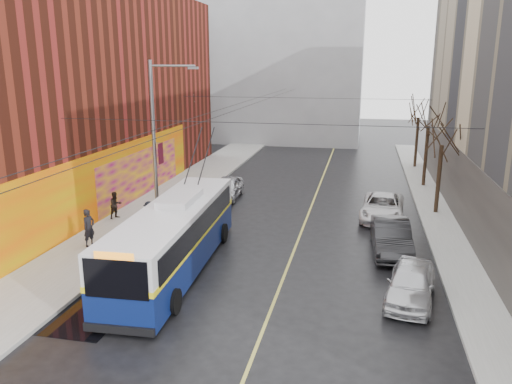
% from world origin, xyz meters
% --- Properties ---
extents(ground, '(140.00, 140.00, 0.00)m').
position_xyz_m(ground, '(0.00, 0.00, 0.00)').
color(ground, black).
rests_on(ground, ground).
extents(sidewalk_left, '(4.00, 60.00, 0.15)m').
position_xyz_m(sidewalk_left, '(-8.00, 12.00, 0.07)').
color(sidewalk_left, gray).
rests_on(sidewalk_left, ground).
extents(sidewalk_right, '(2.00, 60.00, 0.15)m').
position_xyz_m(sidewalk_right, '(9.00, 12.00, 0.07)').
color(sidewalk_right, gray).
rests_on(sidewalk_right, ground).
extents(lane_line, '(0.12, 50.00, 0.01)m').
position_xyz_m(lane_line, '(1.50, 14.00, 0.00)').
color(lane_line, '#BFB74C').
rests_on(lane_line, ground).
extents(building_left, '(12.11, 36.00, 14.00)m').
position_xyz_m(building_left, '(-15.99, 13.99, 6.99)').
color(building_left, '#571E11').
rests_on(building_left, ground).
extents(building_far, '(20.50, 12.10, 18.00)m').
position_xyz_m(building_far, '(-6.00, 44.99, 9.02)').
color(building_far, gray).
rests_on(building_far, ground).
extents(streetlight_pole, '(2.65, 0.60, 9.00)m').
position_xyz_m(streetlight_pole, '(-6.14, 10.00, 4.85)').
color(streetlight_pole, slate).
rests_on(streetlight_pole, ground).
extents(catenary_wires, '(18.00, 60.00, 0.22)m').
position_xyz_m(catenary_wires, '(-2.54, 14.77, 6.25)').
color(catenary_wires, black).
extents(tree_near, '(3.20, 3.20, 6.40)m').
position_xyz_m(tree_near, '(9.00, 16.00, 4.98)').
color(tree_near, black).
rests_on(tree_near, ground).
extents(tree_mid, '(3.20, 3.20, 6.68)m').
position_xyz_m(tree_mid, '(9.00, 23.00, 5.25)').
color(tree_mid, black).
rests_on(tree_mid, ground).
extents(tree_far, '(3.20, 3.20, 6.57)m').
position_xyz_m(tree_far, '(9.00, 30.00, 5.14)').
color(tree_far, black).
rests_on(tree_far, ground).
extents(puddle, '(2.61, 3.64, 0.01)m').
position_xyz_m(puddle, '(-4.93, 0.42, 0.00)').
color(puddle, black).
rests_on(puddle, ground).
extents(pigeons_flying, '(4.09, 3.29, 1.35)m').
position_xyz_m(pigeons_flying, '(-2.87, 10.00, 7.53)').
color(pigeons_flying, slate).
extents(trolleybus, '(3.14, 11.86, 5.57)m').
position_xyz_m(trolleybus, '(-3.28, 4.81, 1.55)').
color(trolleybus, '#0A1951').
rests_on(trolleybus, ground).
extents(parked_car_a, '(2.37, 4.44, 1.44)m').
position_xyz_m(parked_car_a, '(6.57, 3.93, 0.72)').
color(parked_car_a, silver).
rests_on(parked_car_a, ground).
extents(parked_car_b, '(1.93, 4.89, 1.58)m').
position_xyz_m(parked_car_b, '(6.05, 8.94, 0.79)').
color(parked_car_b, black).
rests_on(parked_car_b, ground).
extents(parked_car_c, '(2.76, 5.28, 1.42)m').
position_xyz_m(parked_car_c, '(5.80, 14.40, 0.71)').
color(parked_car_c, silver).
rests_on(parked_car_c, ground).
extents(following_car, '(1.82, 4.29, 1.45)m').
position_xyz_m(following_car, '(-4.27, 16.90, 0.72)').
color(following_car, '#BBBAC0').
rests_on(following_car, ground).
extents(pedestrian_a, '(0.61, 0.77, 1.86)m').
position_xyz_m(pedestrian_a, '(-8.31, 6.36, 1.08)').
color(pedestrian_a, black).
rests_on(pedestrian_a, sidewalk_left).
extents(pedestrian_b, '(0.88, 0.95, 1.56)m').
position_xyz_m(pedestrian_b, '(-9.20, 10.78, 0.93)').
color(pedestrian_b, black).
rests_on(pedestrian_b, sidewalk_left).
extents(pedestrian_c, '(0.93, 1.15, 1.55)m').
position_xyz_m(pedestrian_c, '(-6.50, 9.35, 0.92)').
color(pedestrian_c, black).
rests_on(pedestrian_c, sidewalk_left).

